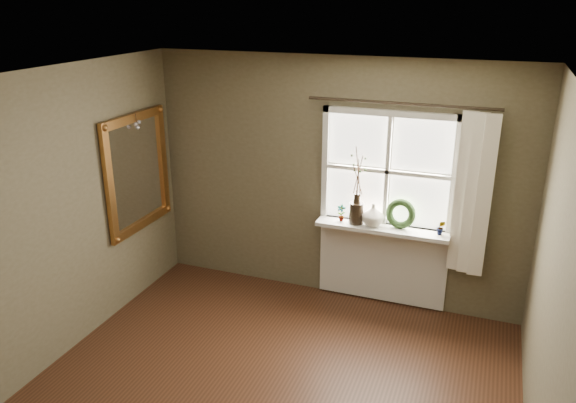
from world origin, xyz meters
The scene contains 15 objects.
ceiling centered at (0.00, 0.00, 2.60)m, with size 4.50×4.50×0.00m, color silver.
wall_back centered at (0.00, 2.30, 1.30)m, with size 4.00×0.10×2.60m, color brown.
wall_left centered at (-2.05, 0.00, 1.30)m, with size 0.10×4.50×2.60m, color brown.
wall_right centered at (2.05, 0.00, 1.30)m, with size 0.10×4.50×2.60m, color brown.
window_frame centered at (0.55, 2.23, 1.48)m, with size 1.36×0.06×1.24m.
window_sill centered at (0.55, 2.12, 0.90)m, with size 1.36×0.26×0.04m, color silver.
window_apron centered at (0.55, 2.23, 0.46)m, with size 1.36×0.04×0.88m, color silver.
dark_jug centered at (0.28, 2.12, 1.03)m, with size 0.15×0.15×0.22m, color black.
cream_vase centered at (0.45, 2.12, 1.04)m, with size 0.23×0.23×0.24m, color beige.
wreath centered at (0.72, 2.16, 1.04)m, with size 0.31×0.31×0.07m, color #253F1C.
potted_plant_left centered at (0.11, 2.12, 1.01)m, with size 0.10×0.06×0.18m, color #253F1C.
potted_plant_right centered at (1.13, 2.12, 1.00)m, with size 0.08×0.07×0.15m, color #253F1C.
curtain centered at (1.39, 2.13, 1.37)m, with size 0.36×0.12×1.59m, color white.
curtain_rod centered at (0.65, 2.17, 2.18)m, with size 0.03×0.03×1.84m, color black.
gilt_mirror centered at (-1.96, 1.56, 1.40)m, with size 0.10×1.05×1.25m.
Camera 1 is at (1.51, -3.17, 3.14)m, focal length 35.00 mm.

